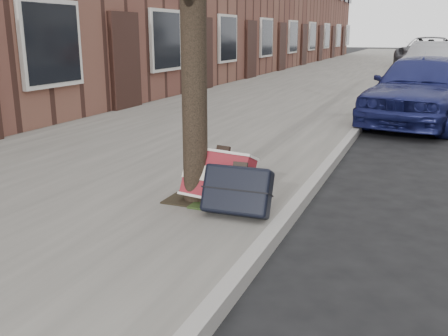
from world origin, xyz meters
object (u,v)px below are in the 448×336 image
at_px(suitcase_navy, 237,190).
at_px(suitcase_red, 218,177).
at_px(car_near_front, 423,88).
at_px(car_near_mid, 435,63).

bearing_deg(suitcase_navy, suitcase_red, 136.74).
bearing_deg(suitcase_red, suitcase_navy, -30.94).
xyz_separation_m(suitcase_red, car_near_front, (1.65, 6.03, 0.30)).
bearing_deg(car_near_front, suitcase_red, -93.98).
distance_m(suitcase_red, car_near_mid, 14.13).
xyz_separation_m(car_near_front, car_near_mid, (0.21, 7.98, 0.03)).
xyz_separation_m(suitcase_navy, car_near_mid, (1.56, 14.26, 0.35)).
bearing_deg(suitcase_navy, car_near_front, 75.62).
height_order(suitcase_red, car_near_front, car_near_front).
height_order(suitcase_red, car_near_mid, car_near_mid).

